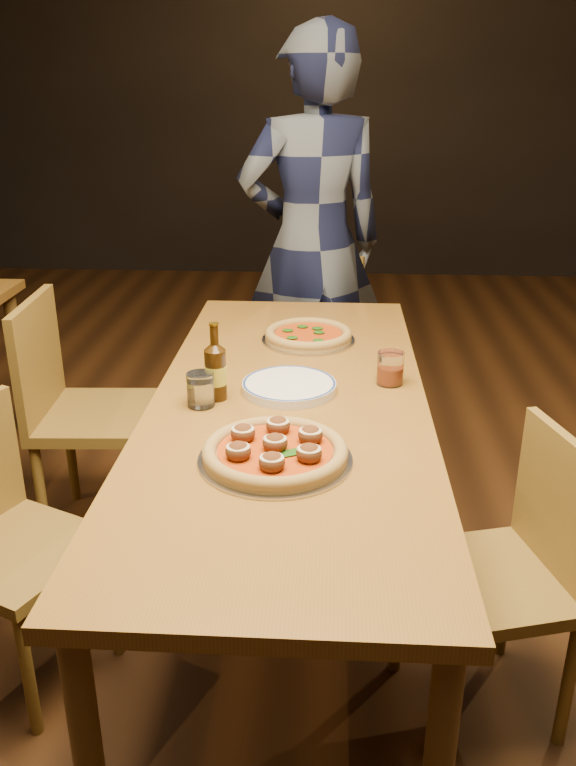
# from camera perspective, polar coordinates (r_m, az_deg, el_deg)

# --- Properties ---
(ground) EXTENTS (9.00, 9.00, 0.00)m
(ground) POSITION_cam_1_polar(r_m,az_deg,el_deg) (2.57, 0.07, -16.72)
(ground) COLOR black
(table_main) EXTENTS (0.80, 2.00, 0.75)m
(table_main) POSITION_cam_1_polar(r_m,az_deg,el_deg) (2.20, 0.08, -2.91)
(table_main) COLOR brown
(table_main) RESTS_ON ground
(chair_main_nw) EXTENTS (0.52, 0.52, 0.84)m
(chair_main_nw) POSITION_cam_1_polar(r_m,az_deg,el_deg) (2.22, -19.92, -11.91)
(chair_main_nw) COLOR brown
(chair_main_nw) RESTS_ON ground
(chair_main_sw) EXTENTS (0.46, 0.46, 0.94)m
(chair_main_sw) POSITION_cam_1_polar(r_m,az_deg,el_deg) (2.82, -14.15, -2.30)
(chair_main_sw) COLOR brown
(chair_main_sw) RESTS_ON ground
(chair_main_e) EXTENTS (0.48, 0.48, 0.84)m
(chair_main_e) POSITION_cam_1_polar(r_m,az_deg,el_deg) (2.05, 14.90, -14.24)
(chair_main_e) COLOR brown
(chair_main_e) RESTS_ON ground
(chair_end) EXTENTS (0.53, 0.53, 0.89)m
(chair_end) POSITION_cam_1_polar(r_m,az_deg,el_deg) (3.50, 1.41, 2.80)
(chair_end) COLOR brown
(chair_end) RESTS_ON ground
(pizza_meatball) EXTENTS (0.38, 0.38, 0.07)m
(pizza_meatball) POSITION_cam_1_polar(r_m,az_deg,el_deg) (1.82, -0.99, -5.22)
(pizza_meatball) COLOR #B7B7BF
(pizza_meatball) RESTS_ON table_main
(pizza_margherita) EXTENTS (0.33, 0.33, 0.04)m
(pizza_margherita) POSITION_cam_1_polar(r_m,az_deg,el_deg) (2.64, 1.57, 3.68)
(pizza_margherita) COLOR #B7B7BF
(pizza_margherita) RESTS_ON table_main
(plate_stack) EXTENTS (0.28, 0.28, 0.03)m
(plate_stack) POSITION_cam_1_polar(r_m,az_deg,el_deg) (2.22, 0.09, -0.28)
(plate_stack) COLOR white
(plate_stack) RESTS_ON table_main
(beer_bottle) EXTENTS (0.06, 0.06, 0.22)m
(beer_bottle) POSITION_cam_1_polar(r_m,az_deg,el_deg) (2.15, -5.55, 0.78)
(beer_bottle) COLOR black
(beer_bottle) RESTS_ON table_main
(water_glass) EXTENTS (0.08, 0.08, 0.10)m
(water_glass) POSITION_cam_1_polar(r_m,az_deg,el_deg) (2.12, -6.69, -0.51)
(water_glass) COLOR white
(water_glass) RESTS_ON table_main
(amber_glass) EXTENTS (0.08, 0.08, 0.10)m
(amber_glass) POSITION_cam_1_polar(r_m,az_deg,el_deg) (2.28, 7.82, 1.13)
(amber_glass) COLOR #A23B12
(amber_glass) RESTS_ON table_main
(diner) EXTENTS (0.77, 0.61, 1.84)m
(diner) POSITION_cam_1_polar(r_m,az_deg,el_deg) (3.40, 1.88, 10.50)
(diner) COLOR black
(diner) RESTS_ON ground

